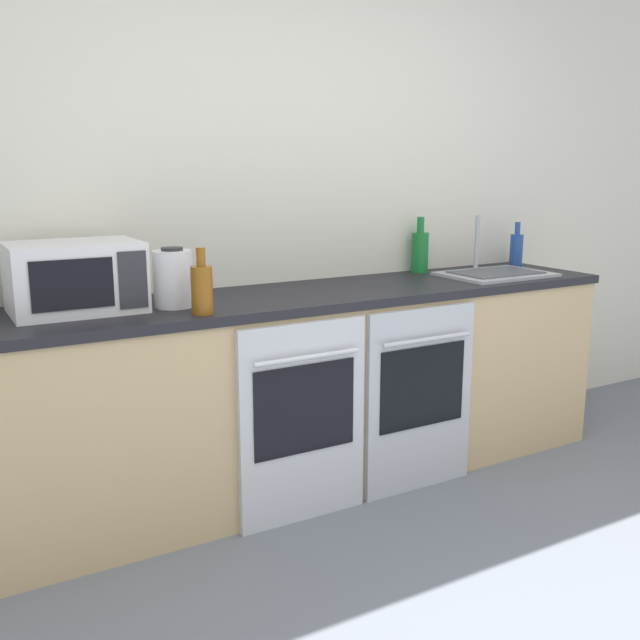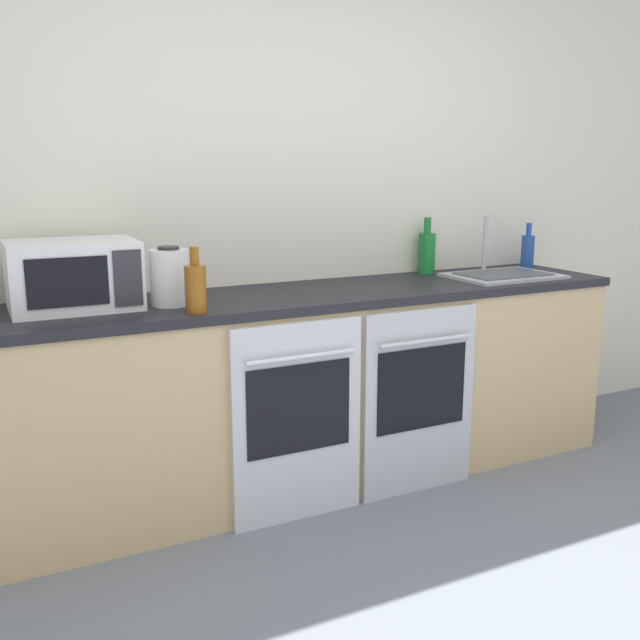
{
  "view_description": "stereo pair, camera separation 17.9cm",
  "coord_description": "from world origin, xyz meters",
  "px_view_note": "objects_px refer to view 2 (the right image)",
  "views": [
    {
      "loc": [
        -1.53,
        -1.07,
        1.44
      ],
      "look_at": [
        0.04,
        1.65,
        0.76
      ],
      "focal_mm": 40.0,
      "sensor_mm": 36.0,
      "label": 1
    },
    {
      "loc": [
        -1.37,
        -1.16,
        1.44
      ],
      "look_at": [
        0.04,
        1.65,
        0.76
      ],
      "focal_mm": 40.0,
      "sensor_mm": 36.0,
      "label": 2
    }
  ],
  "objects_px": {
    "oven_right": "(419,400)",
    "bottle_amber": "(195,287)",
    "oven_left": "(298,421)",
    "kettle": "(170,277)",
    "sink": "(502,274)",
    "microwave": "(73,275)",
    "bottle_green": "(427,251)",
    "bottle_blue": "(528,250)"
  },
  "relations": [
    {
      "from": "oven_right",
      "to": "bottle_amber",
      "type": "height_order",
      "value": "bottle_amber"
    },
    {
      "from": "oven_left",
      "to": "kettle",
      "type": "distance_m",
      "value": 0.78
    },
    {
      "from": "oven_left",
      "to": "kettle",
      "type": "xyz_separation_m",
      "value": [
        -0.43,
        0.28,
        0.58
      ]
    },
    {
      "from": "oven_left",
      "to": "sink",
      "type": "bearing_deg",
      "value": 11.76
    },
    {
      "from": "microwave",
      "to": "bottle_green",
      "type": "distance_m",
      "value": 1.78
    },
    {
      "from": "kettle",
      "to": "sink",
      "type": "distance_m",
      "value": 1.68
    },
    {
      "from": "oven_left",
      "to": "microwave",
      "type": "bearing_deg",
      "value": 154.23
    },
    {
      "from": "bottle_blue",
      "to": "bottle_amber",
      "type": "xyz_separation_m",
      "value": [
        -1.99,
        -0.38,
        0.0
      ]
    },
    {
      "from": "oven_left",
      "to": "bottle_amber",
      "type": "xyz_separation_m",
      "value": [
        -0.38,
        0.09,
        0.57
      ]
    },
    {
      "from": "sink",
      "to": "bottle_blue",
      "type": "bearing_deg",
      "value": 31.13
    },
    {
      "from": "bottle_green",
      "to": "bottle_blue",
      "type": "distance_m",
      "value": 0.63
    },
    {
      "from": "oven_left",
      "to": "oven_right",
      "type": "bearing_deg",
      "value": 0.0
    },
    {
      "from": "bottle_blue",
      "to": "kettle",
      "type": "bearing_deg",
      "value": -174.46
    },
    {
      "from": "bottle_blue",
      "to": "bottle_amber",
      "type": "relative_size",
      "value": 0.97
    },
    {
      "from": "microwave",
      "to": "bottle_blue",
      "type": "xyz_separation_m",
      "value": [
        2.39,
        0.1,
        -0.04
      ]
    },
    {
      "from": "oven_right",
      "to": "bottle_green",
      "type": "height_order",
      "value": "bottle_green"
    },
    {
      "from": "oven_right",
      "to": "kettle",
      "type": "xyz_separation_m",
      "value": [
        -1.02,
        0.28,
        0.58
      ]
    },
    {
      "from": "oven_right",
      "to": "bottle_blue",
      "type": "relative_size",
      "value": 3.46
    },
    {
      "from": "bottle_blue",
      "to": "kettle",
      "type": "height_order",
      "value": "bottle_blue"
    },
    {
      "from": "bottle_amber",
      "to": "kettle",
      "type": "relative_size",
      "value": 1.06
    },
    {
      "from": "microwave",
      "to": "kettle",
      "type": "xyz_separation_m",
      "value": [
        0.35,
        -0.1,
        -0.02
      ]
    },
    {
      "from": "oven_left",
      "to": "bottle_amber",
      "type": "distance_m",
      "value": 0.69
    },
    {
      "from": "bottle_blue",
      "to": "microwave",
      "type": "bearing_deg",
      "value": -177.58
    },
    {
      "from": "bottle_green",
      "to": "oven_left",
      "type": "bearing_deg",
      "value": -151.2
    },
    {
      "from": "microwave",
      "to": "bottle_amber",
      "type": "relative_size",
      "value": 1.91
    },
    {
      "from": "oven_left",
      "to": "microwave",
      "type": "xyz_separation_m",
      "value": [
        -0.78,
        0.38,
        0.6
      ]
    },
    {
      "from": "microwave",
      "to": "oven_left",
      "type": "bearing_deg",
      "value": -25.77
    },
    {
      "from": "bottle_blue",
      "to": "bottle_amber",
      "type": "height_order",
      "value": "bottle_amber"
    },
    {
      "from": "bottle_amber",
      "to": "oven_right",
      "type": "bearing_deg",
      "value": -5.47
    },
    {
      "from": "bottle_green",
      "to": "bottle_blue",
      "type": "height_order",
      "value": "bottle_green"
    },
    {
      "from": "bottle_blue",
      "to": "sink",
      "type": "height_order",
      "value": "sink"
    },
    {
      "from": "oven_right",
      "to": "kettle",
      "type": "relative_size",
      "value": 3.57
    },
    {
      "from": "sink",
      "to": "oven_left",
      "type": "bearing_deg",
      "value": -168.24
    },
    {
      "from": "oven_left",
      "to": "oven_right",
      "type": "relative_size",
      "value": 1.0
    },
    {
      "from": "oven_right",
      "to": "bottle_green",
      "type": "distance_m",
      "value": 0.89
    },
    {
      "from": "microwave",
      "to": "bottle_amber",
      "type": "distance_m",
      "value": 0.49
    },
    {
      "from": "oven_right",
      "to": "sink",
      "type": "distance_m",
      "value": 0.86
    },
    {
      "from": "bottle_green",
      "to": "sink",
      "type": "height_order",
      "value": "sink"
    },
    {
      "from": "oven_left",
      "to": "oven_right",
      "type": "height_order",
      "value": "same"
    },
    {
      "from": "bottle_amber",
      "to": "kettle",
      "type": "xyz_separation_m",
      "value": [
        -0.05,
        0.19,
        0.02
      ]
    },
    {
      "from": "bottle_blue",
      "to": "bottle_green",
      "type": "bearing_deg",
      "value": 173.8
    },
    {
      "from": "bottle_green",
      "to": "kettle",
      "type": "bearing_deg",
      "value": -169.41
    }
  ]
}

